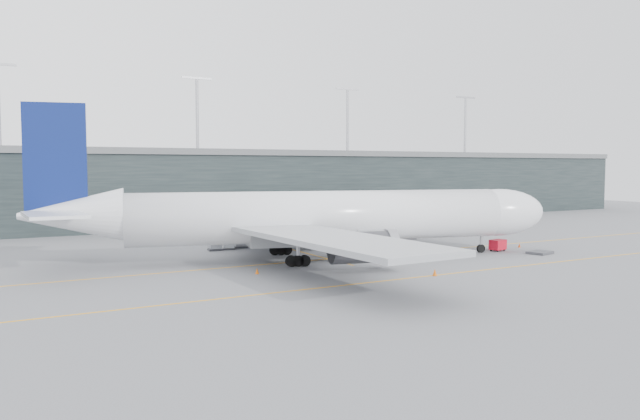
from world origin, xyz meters
TOP-DOWN VIEW (x-y plane):
  - ground at (0.00, 0.00)m, footprint 320.00×320.00m
  - taxiline_a at (0.00, -4.00)m, footprint 160.00×0.25m
  - taxiline_b at (0.00, -20.00)m, footprint 160.00×0.25m
  - taxiline_lead_main at (5.00, 20.00)m, footprint 0.25×60.00m
  - terminal at (-0.00, 58.00)m, footprint 240.00×36.00m
  - main_aircraft at (3.61, -3.45)m, footprint 67.01×61.81m
  - jet_bridge at (30.60, 22.30)m, footprint 20.22×44.84m
  - gse_cart at (29.51, -8.94)m, footprint 2.60×1.97m
  - baggage_dolly at (32.39, -13.85)m, footprint 3.68×3.22m
  - uld_a at (-4.85, 10.80)m, footprint 2.20×1.84m
  - uld_b at (-2.81, 10.92)m, footprint 2.10×1.86m
  - uld_c at (-0.81, 11.68)m, footprint 2.17×1.80m
  - cone_nose at (35.04, -7.74)m, footprint 0.39×0.39m
  - cone_wing_stbd at (8.87, -20.24)m, footprint 0.49×0.49m
  - cone_wing_port at (10.00, 10.16)m, footprint 0.48×0.48m
  - cone_tail at (-7.42, -9.75)m, footprint 0.42×0.42m

SIDE VIEW (x-z plane):
  - ground at x=0.00m, z-range 0.00..0.00m
  - taxiline_a at x=0.00m, z-range 0.00..0.02m
  - taxiline_b at x=0.00m, z-range 0.00..0.02m
  - taxiline_lead_main at x=5.00m, z-range 0.00..0.02m
  - baggage_dolly at x=32.39m, z-range 0.03..0.35m
  - cone_nose at x=35.04m, z-range 0.00..0.62m
  - cone_tail at x=-7.42m, z-range 0.00..0.68m
  - cone_wing_port at x=10.00m, z-range 0.00..0.77m
  - cone_wing_stbd at x=8.87m, z-range 0.00..0.78m
  - uld_b at x=-2.81m, z-range 0.04..1.65m
  - gse_cart at x=29.51m, z-range 0.09..1.68m
  - uld_a at x=-4.85m, z-range 0.05..1.89m
  - uld_c at x=-0.81m, z-range 0.05..1.90m
  - jet_bridge at x=30.60m, z-range 1.66..8.31m
  - main_aircraft at x=3.61m, z-range -4.17..14.83m
  - terminal at x=0.00m, z-range -6.88..22.12m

